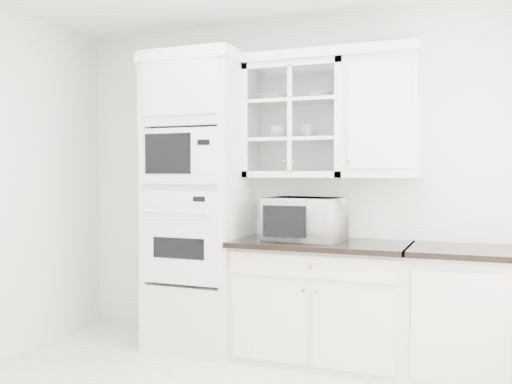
% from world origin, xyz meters
% --- Properties ---
extents(room_shell, '(4.00, 3.50, 2.70)m').
position_xyz_m(room_shell, '(0.00, 0.43, 1.78)').
color(room_shell, white).
rests_on(room_shell, ground).
extents(oven_column, '(0.76, 0.68, 2.40)m').
position_xyz_m(oven_column, '(-0.75, 1.42, 1.20)').
color(oven_column, white).
rests_on(oven_column, ground).
extents(base_cabinet_run, '(1.32, 0.67, 0.92)m').
position_xyz_m(base_cabinet_run, '(0.28, 1.45, 0.46)').
color(base_cabinet_run, white).
rests_on(base_cabinet_run, ground).
extents(extra_base_cabinet, '(0.72, 0.67, 0.92)m').
position_xyz_m(extra_base_cabinet, '(1.28, 1.45, 0.46)').
color(extra_base_cabinet, white).
rests_on(extra_base_cabinet, ground).
extents(upper_cabinet_glass, '(0.80, 0.33, 0.90)m').
position_xyz_m(upper_cabinet_glass, '(0.03, 1.58, 1.85)').
color(upper_cabinet_glass, white).
rests_on(upper_cabinet_glass, room_shell).
extents(upper_cabinet_solid, '(0.55, 0.33, 0.90)m').
position_xyz_m(upper_cabinet_solid, '(0.71, 1.58, 1.85)').
color(upper_cabinet_solid, white).
rests_on(upper_cabinet_solid, room_shell).
extents(crown_molding, '(2.14, 0.38, 0.07)m').
position_xyz_m(crown_molding, '(-0.07, 1.56, 2.33)').
color(crown_molding, white).
rests_on(crown_molding, room_shell).
extents(countertop_microwave, '(0.63, 0.55, 0.33)m').
position_xyz_m(countertop_microwave, '(0.15, 1.44, 1.08)').
color(countertop_microwave, white).
rests_on(countertop_microwave, base_cabinet_run).
extents(bowl_a, '(0.28, 0.28, 0.06)m').
position_xyz_m(bowl_a, '(-0.17, 1.57, 2.04)').
color(bowl_a, white).
rests_on(bowl_a, upper_cabinet_glass).
extents(bowl_b, '(0.18, 0.18, 0.05)m').
position_xyz_m(bowl_b, '(0.23, 1.59, 2.04)').
color(bowl_b, white).
rests_on(bowl_b, upper_cabinet_glass).
extents(cup_a, '(0.15, 0.15, 0.10)m').
position_xyz_m(cup_a, '(-0.13, 1.59, 1.76)').
color(cup_a, white).
rests_on(cup_a, upper_cabinet_glass).
extents(cup_b, '(0.12, 0.12, 0.10)m').
position_xyz_m(cup_b, '(0.12, 1.59, 1.76)').
color(cup_b, white).
rests_on(cup_b, upper_cabinet_glass).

